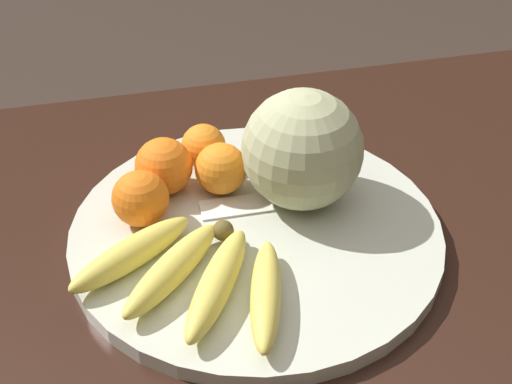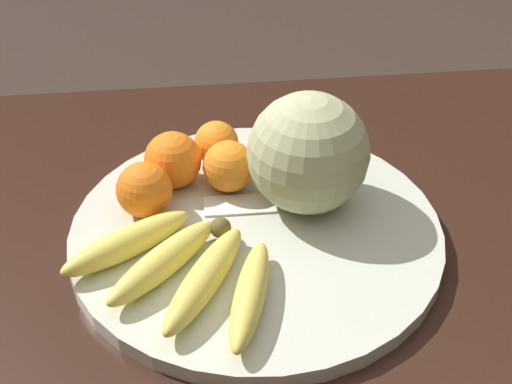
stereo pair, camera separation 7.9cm
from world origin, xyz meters
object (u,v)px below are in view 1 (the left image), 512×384
at_px(orange_back_left, 221,169).
at_px(orange_mid_center, 164,166).
at_px(melon, 302,150).
at_px(produce_tag, 237,206).
at_px(orange_front_left, 140,198).
at_px(orange_front_right, 203,146).
at_px(kitchen_table, 232,330).
at_px(banana_bunch, 193,273).
at_px(fruit_bowl, 256,232).

bearing_deg(orange_back_left, orange_mid_center, 166.32).
relative_size(melon, produce_tag, 1.62).
relative_size(orange_front_left, orange_front_right, 1.15).
xyz_separation_m(kitchen_table, orange_back_left, (0.02, 0.13, 0.14)).
height_order(orange_front_right, orange_back_left, orange_back_left).
bearing_deg(kitchen_table, orange_mid_center, 108.48).
bearing_deg(kitchen_table, orange_back_left, 82.48).
height_order(kitchen_table, banana_bunch, banana_bunch).
height_order(banana_bunch, orange_mid_center, orange_mid_center).
relative_size(kitchen_table, orange_mid_center, 24.17).
distance_m(melon, produce_tag, 0.10).
bearing_deg(orange_front_right, orange_mid_center, -143.31).
height_order(orange_mid_center, orange_back_left, orange_mid_center).
xyz_separation_m(kitchen_table, produce_tag, (0.03, 0.09, 0.11)).
bearing_deg(orange_front_left, melon, -0.57).
bearing_deg(orange_back_left, fruit_bowl, -72.73).
xyz_separation_m(kitchen_table, melon, (0.11, 0.09, 0.18)).
distance_m(fruit_bowl, orange_front_right, 0.15).
xyz_separation_m(fruit_bowl, banana_bunch, (-0.09, -0.08, 0.03)).
relative_size(melon, orange_back_left, 2.24).
distance_m(melon, orange_back_left, 0.11).
bearing_deg(produce_tag, orange_back_left, 106.15).
distance_m(orange_back_left, produce_tag, 0.05).
relative_size(fruit_bowl, banana_bunch, 1.82).
xyz_separation_m(melon, orange_front_left, (-0.19, 0.00, -0.04)).
relative_size(banana_bunch, orange_back_left, 3.73).
bearing_deg(orange_front_right, banana_bunch, -103.21).
bearing_deg(produce_tag, orange_front_left, -179.41).
height_order(kitchen_table, orange_mid_center, orange_mid_center).
relative_size(fruit_bowl, orange_back_left, 6.77).
bearing_deg(orange_mid_center, melon, -19.70).
xyz_separation_m(orange_front_left, orange_mid_center, (0.03, 0.05, 0.00)).
bearing_deg(orange_back_left, produce_tag, -74.85).
distance_m(kitchen_table, orange_back_left, 0.19).
distance_m(orange_front_left, orange_mid_center, 0.06).
bearing_deg(produce_tag, banana_bunch, -120.41).
height_order(orange_front_left, orange_front_right, orange_front_left).
xyz_separation_m(orange_front_right, orange_mid_center, (-0.06, -0.04, 0.01)).
xyz_separation_m(banana_bunch, orange_front_left, (-0.04, 0.12, 0.02)).
xyz_separation_m(kitchen_table, orange_mid_center, (-0.05, 0.15, 0.14)).
bearing_deg(melon, kitchen_table, -139.19).
bearing_deg(orange_front_right, orange_back_left, -79.23).
xyz_separation_m(orange_mid_center, produce_tag, (0.08, -0.05, -0.03)).
relative_size(kitchen_table, orange_back_left, 26.77).
bearing_deg(orange_mid_center, banana_bunch, -88.10).
distance_m(kitchen_table, orange_front_right, 0.23).
height_order(orange_front_left, orange_back_left, orange_front_left).
distance_m(orange_front_right, orange_back_left, 0.06).
height_order(kitchen_table, orange_front_left, orange_front_left).
relative_size(orange_front_left, produce_tag, 0.75).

